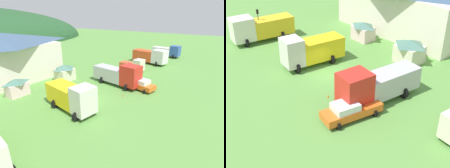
% 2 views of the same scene
% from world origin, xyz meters
% --- Properties ---
extents(ground_plane, '(200.00, 200.00, 0.00)m').
position_xyz_m(ground_plane, '(0.00, 0.00, 0.00)').
color(ground_plane, '#5B9342').
extents(play_shed_cream, '(3.08, 2.74, 2.75)m').
position_xyz_m(play_shed_cream, '(3.59, 9.22, 1.42)').
color(play_shed_cream, beige).
rests_on(play_shed_cream, ground).
extents(play_shed_pink, '(2.94, 2.17, 2.46)m').
position_xyz_m(play_shed_pink, '(-4.61, 9.76, 1.27)').
color(play_shed_pink, beige).
rests_on(play_shed_pink, ground).
extents(flatbed_truck_yellow, '(3.73, 7.35, 3.61)m').
position_xyz_m(flatbed_truck_yellow, '(-3.10, 0.15, 1.84)').
color(flatbed_truck_yellow, silver).
rests_on(flatbed_truck_yellow, ground).
extents(crane_truck_red, '(3.58, 8.63, 3.68)m').
position_xyz_m(crane_truck_red, '(6.96, 0.21, 1.84)').
color(crane_truck_red, red).
rests_on(crane_truck_red, ground).
extents(light_truck_cream, '(2.76, 5.13, 2.61)m').
position_xyz_m(light_truck_cream, '(15.11, 1.99, 1.26)').
color(light_truck_cream, beige).
rests_on(light_truck_cream, ground).
extents(heavy_rig_white, '(4.11, 8.47, 3.47)m').
position_xyz_m(heavy_rig_white, '(22.89, 1.74, 1.86)').
color(heavy_rig_white, white).
rests_on(heavy_rig_white, ground).
extents(box_truck_blue, '(3.40, 7.63, 3.15)m').
position_xyz_m(box_truck_blue, '(32.38, 1.16, 1.62)').
color(box_truck_blue, '#3356AD').
rests_on(box_truck_blue, ground).
extents(service_pickup_orange, '(2.90, 5.63, 1.66)m').
position_xyz_m(service_pickup_orange, '(7.44, -3.23, 0.83)').
color(service_pickup_orange, orange).
rests_on(service_pickup_orange, ground).
extents(traffic_cone_near_pickup, '(0.36, 0.36, 0.62)m').
position_xyz_m(traffic_cone_near_pickup, '(3.64, -2.68, 0.00)').
color(traffic_cone_near_pickup, orange).
rests_on(traffic_cone_near_pickup, ground).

